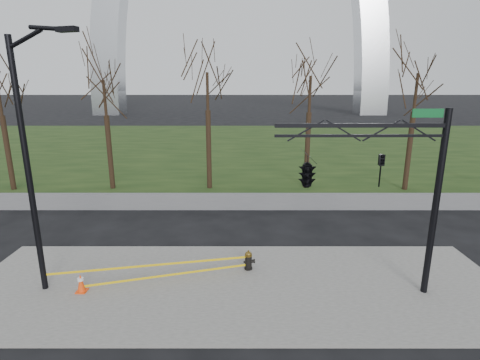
{
  "coord_description": "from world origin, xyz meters",
  "views": [
    {
      "loc": [
        0.11,
        -11.11,
        6.63
      ],
      "look_at": [
        0.11,
        2.0,
        3.23
      ],
      "focal_mm": 27.45,
      "sensor_mm": 36.0,
      "label": 1
    }
  ],
  "objects_px": {
    "traffic_cone": "(81,283)",
    "traffic_signal_mast": "(333,171)",
    "street_light": "(31,152)",
    "fire_hydrant": "(249,260)"
  },
  "relations": [
    {
      "from": "traffic_cone",
      "to": "traffic_signal_mast",
      "type": "distance_m",
      "value": 8.76
    },
    {
      "from": "traffic_cone",
      "to": "traffic_signal_mast",
      "type": "height_order",
      "value": "traffic_signal_mast"
    },
    {
      "from": "street_light",
      "to": "traffic_signal_mast",
      "type": "height_order",
      "value": "street_light"
    },
    {
      "from": "fire_hydrant",
      "to": "traffic_signal_mast",
      "type": "relative_size",
      "value": 0.12
    },
    {
      "from": "fire_hydrant",
      "to": "street_light",
      "type": "relative_size",
      "value": 0.09
    },
    {
      "from": "fire_hydrant",
      "to": "street_light",
      "type": "distance_m",
      "value": 7.94
    },
    {
      "from": "traffic_signal_mast",
      "to": "street_light",
      "type": "bearing_deg",
      "value": 178.28
    },
    {
      "from": "street_light",
      "to": "traffic_signal_mast",
      "type": "xyz_separation_m",
      "value": [
        9.01,
        -0.17,
        -0.55
      ]
    },
    {
      "from": "fire_hydrant",
      "to": "traffic_cone",
      "type": "bearing_deg",
      "value": -167.82
    },
    {
      "from": "fire_hydrant",
      "to": "street_light",
      "type": "xyz_separation_m",
      "value": [
        -6.56,
        -1.37,
        4.25
      ]
    }
  ]
}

